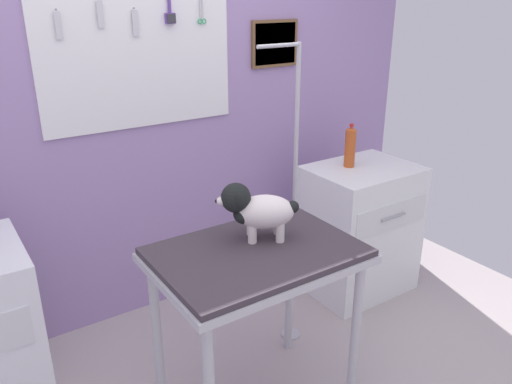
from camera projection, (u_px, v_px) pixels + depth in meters
rear_wall_panel at (143, 128)px, 2.95m from camera, size 4.00×0.11×2.30m
grooming_table at (256, 269)px, 2.25m from camera, size 0.90×0.63×0.86m
grooming_arm at (293, 215)px, 2.74m from camera, size 0.30×0.11×1.68m
dog at (256, 209)px, 2.26m from camera, size 0.36×0.28×0.27m
cabinet_right at (359, 229)px, 3.38m from camera, size 0.68×0.54×0.86m
soda_bottle at (350, 147)px, 3.19m from camera, size 0.07×0.07×0.28m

